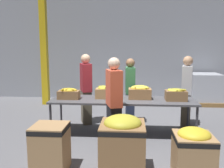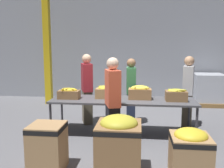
# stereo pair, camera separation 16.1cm
# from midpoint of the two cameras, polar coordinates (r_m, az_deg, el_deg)

# --- Properties ---
(ground_plane) EXTENTS (30.00, 30.00, 0.00)m
(ground_plane) POSITION_cam_midpoint_polar(r_m,az_deg,el_deg) (5.58, 3.26, -11.31)
(ground_plane) COLOR slate
(wall_back) EXTENTS (16.00, 0.08, 4.00)m
(wall_back) POSITION_cam_midpoint_polar(r_m,az_deg,el_deg) (9.05, 4.65, 9.18)
(wall_back) COLOR #9399A3
(wall_back) RESTS_ON ground_plane
(sorting_table) EXTENTS (3.07, 0.88, 0.77)m
(sorting_table) POSITION_cam_midpoint_polar(r_m,az_deg,el_deg) (5.38, 3.32, -3.99)
(sorting_table) COLOR #4C4C51
(sorting_table) RESTS_ON ground_plane
(banana_box_0) EXTENTS (0.46, 0.31, 0.25)m
(banana_box_0) POSITION_cam_midpoint_polar(r_m,az_deg,el_deg) (5.49, -8.98, -2.08)
(banana_box_0) COLOR olive
(banana_box_0) RESTS_ON sorting_table
(banana_box_1) EXTENTS (0.47, 0.32, 0.29)m
(banana_box_1) POSITION_cam_midpoint_polar(r_m,az_deg,el_deg) (5.48, -0.40, -1.79)
(banana_box_1) COLOR #A37A4C
(banana_box_1) RESTS_ON sorting_table
(banana_box_2) EXTENTS (0.49, 0.30, 0.30)m
(banana_box_2) POSITION_cam_midpoint_polar(r_m,az_deg,el_deg) (5.42, 7.24, -1.85)
(banana_box_2) COLOR olive
(banana_box_2) RESTS_ON sorting_table
(banana_box_3) EXTENTS (0.43, 0.31, 0.27)m
(banana_box_3) POSITION_cam_midpoint_polar(r_m,az_deg,el_deg) (5.38, 15.29, -2.38)
(banana_box_3) COLOR olive
(banana_box_3) RESTS_ON sorting_table
(volunteer_0) EXTENTS (0.37, 0.51, 1.72)m
(volunteer_0) POSITION_cam_midpoint_polar(r_m,az_deg,el_deg) (6.18, -4.99, -1.19)
(volunteer_0) COLOR #6B604C
(volunteer_0) RESTS_ON ground_plane
(volunteer_1) EXTENTS (0.25, 0.45, 1.61)m
(volunteer_1) POSITION_cam_midpoint_polar(r_m,az_deg,el_deg) (6.13, 5.10, -1.75)
(volunteer_1) COLOR #2D3856
(volunteer_1) RESTS_ON ground_plane
(volunteer_2) EXTENTS (0.33, 0.49, 1.68)m
(volunteer_2) POSITION_cam_midpoint_polar(r_m,az_deg,el_deg) (6.11, 17.67, -1.84)
(volunteer_2) COLOR #6B604C
(volunteer_2) RESTS_ON ground_plane
(volunteer_3) EXTENTS (0.35, 0.50, 1.70)m
(volunteer_3) POSITION_cam_midpoint_polar(r_m,az_deg,el_deg) (4.65, 1.15, -4.48)
(volunteer_3) COLOR black
(volunteer_3) RESTS_ON ground_plane
(donation_bin_0) EXTENTS (0.52, 0.52, 0.73)m
(donation_bin_0) POSITION_cam_midpoint_polar(r_m,az_deg,el_deg) (4.04, -13.40, -13.54)
(donation_bin_0) COLOR tan
(donation_bin_0) RESTS_ON ground_plane
(donation_bin_1) EXTENTS (0.66, 0.66, 0.90)m
(donation_bin_1) POSITION_cam_midpoint_polar(r_m,az_deg,el_deg) (3.80, 2.82, -13.38)
(donation_bin_1) COLOR olive
(donation_bin_1) RESTS_ON ground_plane
(donation_bin_2) EXTENTS (0.56, 0.56, 0.74)m
(donation_bin_2) POSITION_cam_midpoint_polar(r_m,az_deg,el_deg) (3.91, 18.59, -14.51)
(donation_bin_2) COLOR tan
(donation_bin_2) RESTS_ON ground_plane
(support_pillar) EXTENTS (0.20, 0.20, 4.00)m
(support_pillar) POSITION_cam_midpoint_polar(r_m,az_deg,el_deg) (8.44, -14.07, 9.01)
(support_pillar) COLOR gold
(support_pillar) RESTS_ON ground_plane
(pallet_stack_0) EXTENTS (1.04, 1.04, 1.01)m
(pallet_stack_0) POSITION_cam_midpoint_polar(r_m,az_deg,el_deg) (8.79, 21.57, -1.21)
(pallet_stack_0) COLOR olive
(pallet_stack_0) RESTS_ON ground_plane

